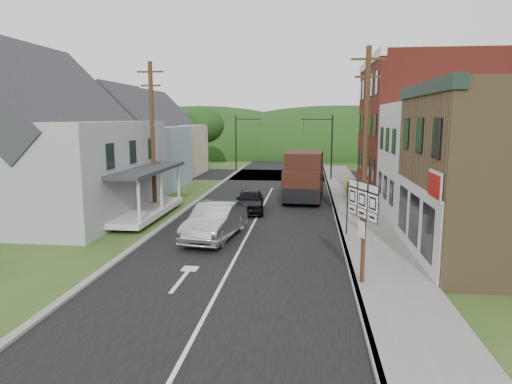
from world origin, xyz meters
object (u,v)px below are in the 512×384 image
(silver_sedan, at_px, (215,221))
(route_sign_cluster, at_px, (363,217))
(delivery_van, at_px, (304,176))
(dark_sedan, at_px, (250,201))
(warning_sign, at_px, (347,199))

(silver_sedan, bearing_deg, route_sign_cluster, -34.67)
(delivery_van, xyz_separation_m, route_sign_cluster, (2.14, -16.48, 0.73))
(delivery_van, distance_m, route_sign_cluster, 16.63)
(silver_sedan, distance_m, delivery_van, 11.67)
(dark_sedan, bearing_deg, route_sign_cluster, -71.55)
(route_sign_cluster, relative_size, warning_sign, 1.30)
(dark_sedan, xyz_separation_m, delivery_van, (3.21, 4.49, 1.00))
(silver_sedan, distance_m, route_sign_cluster, 8.46)
(silver_sedan, height_order, warning_sign, warning_sign)
(delivery_van, bearing_deg, dark_sedan, -122.09)
(dark_sedan, distance_m, delivery_van, 5.61)
(dark_sedan, distance_m, route_sign_cluster, 13.24)
(warning_sign, bearing_deg, delivery_van, 112.11)
(silver_sedan, relative_size, route_sign_cluster, 1.46)
(dark_sedan, bearing_deg, delivery_van, 48.80)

